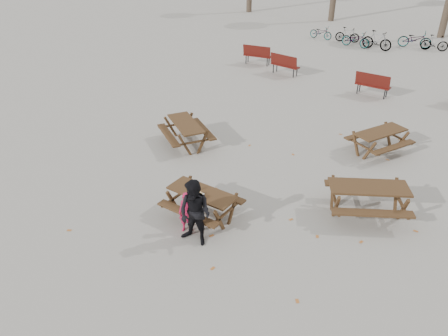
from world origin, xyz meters
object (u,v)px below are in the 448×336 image
Objects in this scene: main_picnic_table at (202,198)px; picnic_table_far at (379,142)px; soda_bottle at (196,189)px; adult at (195,213)px; food_tray at (200,194)px; child at (187,213)px; picnic_table_north at (186,134)px; picnic_table_east at (367,200)px.

picnic_table_far is (2.65, 6.23, -0.20)m from main_picnic_table.
adult is at bearing -53.05° from soda_bottle.
adult is (0.45, -0.80, 0.06)m from food_tray.
child reaches higher than soda_bottle.
picnic_table_north is (-3.03, 3.17, -0.39)m from food_tray.
adult is 0.91× the size of picnic_table_north.
food_tray reaches higher than picnic_table_far.
picnic_table_east is (3.47, 2.53, -0.15)m from main_picnic_table.
picnic_table_east is (3.43, 2.65, -0.36)m from food_tray.
picnic_table_far is at bearing 67.68° from food_tray.
adult is at bearing -61.69° from main_picnic_table.
picnic_table_far is (2.15, 7.15, -0.47)m from adult.
adult reaches higher than child.
food_tray is 0.16× the size of child.
soda_bottle is (-0.19, 0.05, 0.05)m from food_tray.
adult reaches higher than soda_bottle.
soda_bottle is at bearing 166.12° from food_tray.
main_picnic_table is 6.77m from picnic_table_far.
picnic_table_far is (-0.83, 3.69, -0.04)m from picnic_table_east.
child is at bearing -89.71° from food_tray.
soda_bottle is at bearing -174.46° from picnic_table_east.
soda_bottle is 1.06m from adult.
soda_bottle reaches higher than picnic_table_north.
picnic_table_north is at bearing 127.60° from adult.
adult is (0.64, -0.85, 0.01)m from soda_bottle.
main_picnic_table is 4.30m from picnic_table_east.
picnic_table_east is (3.43, 3.22, -0.12)m from child.
food_tray is at bearing -69.60° from main_picnic_table.
picnic_table_east reaches higher than main_picnic_table.
child is at bearing -175.08° from picnic_table_far.
adult is 4.58m from picnic_table_east.
child is at bearing -86.13° from main_picnic_table.
picnic_table_east is at bearing 45.55° from adult.
picnic_table_east is 1.12× the size of picnic_table_far.
picnic_table_far is at bearing 72.35° from picnic_table_east.
child reaches higher than food_tray.
picnic_table_north is at bearing 134.38° from main_picnic_table.
main_picnic_table is 0.69m from child.
picnic_table_far is (2.60, 6.35, -0.40)m from food_tray.
picnic_table_east is 6.48m from picnic_table_north.
soda_bottle is 0.71m from child.
picnic_table_east reaches higher than picnic_table_far.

